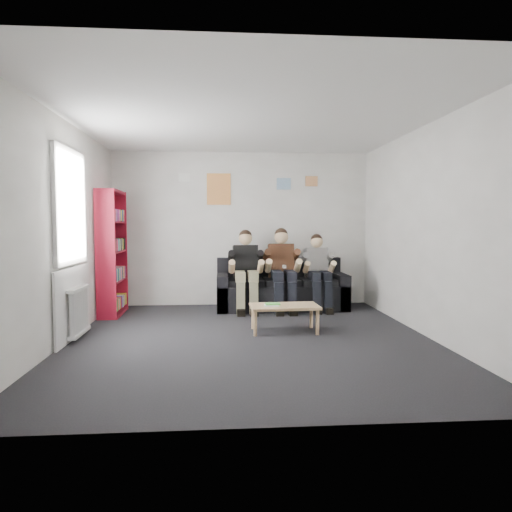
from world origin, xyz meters
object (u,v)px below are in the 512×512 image
Objects in this scene: bookshelf at (113,253)px; coffee_table at (284,308)px; sofa at (281,290)px; person_middle at (283,270)px; person_right at (318,272)px; person_left at (246,271)px.

bookshelf reaches higher than coffee_table.
sofa is 2.42× the size of coffee_table.
bookshelf is at bearing -175.80° from person_middle.
person_right is at bearing 1.46° from bookshelf.
person_left is at bearing -161.71° from sofa.
sofa is at bearing 6.20° from bookshelf.
sofa is at bearing 90.74° from person_middle.
person_left reaches higher than person_right.
bookshelf reaches higher than sofa.
person_right is (0.61, -0.20, 0.33)m from sofa.
sofa is 2.84m from bookshelf.
bookshelf is at bearing 178.62° from person_right.
person_left is 0.61m from person_middle.
bookshelf reaches higher than person_middle.
bookshelf reaches higher than person_left.
person_left is (-0.43, 1.54, 0.35)m from coffee_table.
bookshelf is 2.15m from person_left.
person_right is (0.79, 1.54, 0.32)m from coffee_table.
sofa reaches higher than coffee_table.
coffee_table is at bearing -95.96° from sofa.
sofa is 1.63× the size of person_left.
person_middle is 1.08× the size of person_right.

